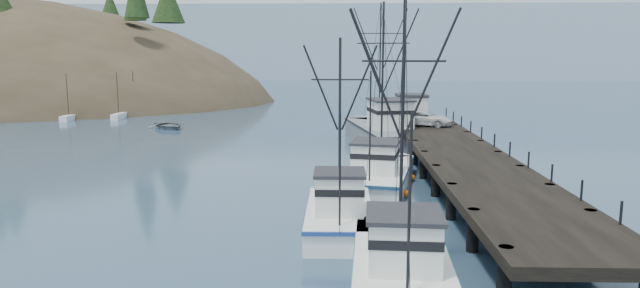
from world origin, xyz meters
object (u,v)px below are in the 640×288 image
at_px(pickup_truck, 425,118).
at_px(pier, 461,156).
at_px(trawler_far, 379,173).
at_px(motorboat, 169,129).
at_px(trawler_near, 401,262).
at_px(trawler_mid, 339,213).
at_px(work_vessel, 383,131).
at_px(pier_shed, 411,108).

bearing_deg(pickup_truck, pier, -157.27).
relative_size(trawler_far, motorboat, 2.41).
bearing_deg(trawler_near, trawler_mid, 109.44).
bearing_deg(trawler_far, motorboat, 129.38).
height_order(trawler_near, work_vessel, work_vessel).
bearing_deg(pier, pickup_truck, 92.00).
bearing_deg(trawler_far, pickup_truck, 70.95).
distance_m(trawler_mid, pickup_truck, 26.97).
distance_m(work_vessel, pier_shed, 3.86).
relative_size(trawler_mid, trawler_far, 0.79).
height_order(pier, work_vessel, work_vessel).
relative_size(trawler_mid, work_vessel, 0.59).
bearing_deg(trawler_mid, trawler_far, 74.56).
relative_size(pier, trawler_far, 3.47).
xyz_separation_m(trawler_near, pier_shed, (4.84, 35.37, 2.60)).
bearing_deg(pier, work_vessel, 105.48).
xyz_separation_m(pier_shed, motorboat, (-27.21, 8.90, -3.42)).
height_order(work_vessel, pier_shed, work_vessel).
height_order(trawler_far, pier_shed, trawler_far).
bearing_deg(pier, motorboat, 138.06).
height_order(trawler_near, trawler_mid, trawler_near).
relative_size(pier, pickup_truck, 8.63).
bearing_deg(pier_shed, trawler_far, -103.59).
relative_size(trawler_far, pickup_truck, 2.48).
xyz_separation_m(trawler_near, pickup_truck, (5.77, 32.46, 1.89)).
height_order(pier, pier_shed, pier_shed).
bearing_deg(motorboat, work_vessel, -62.89).
xyz_separation_m(trawler_far, work_vessel, (1.66, 17.36, 0.41)).
bearing_deg(pickup_truck, trawler_near, -169.34).
height_order(trawler_far, motorboat, trawler_far).
distance_m(trawler_mid, trawler_far, 10.20).
height_order(pier, pickup_truck, pickup_truck).
xyz_separation_m(work_vessel, pier_shed, (2.87, 1.36, 2.19)).
relative_size(pier, work_vessel, 2.57).
distance_m(trawler_far, pickup_truck, 16.83).
bearing_deg(work_vessel, trawler_near, -93.31).
bearing_deg(trawler_near, trawler_far, 88.94).
xyz_separation_m(work_vessel, motorboat, (-24.34, 10.26, -1.23)).
bearing_deg(pier_shed, work_vessel, -154.64).
bearing_deg(pickup_truck, trawler_far, -178.32).
bearing_deg(trawler_far, trawler_mid, -105.44).
distance_m(trawler_near, motorboat, 49.61).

